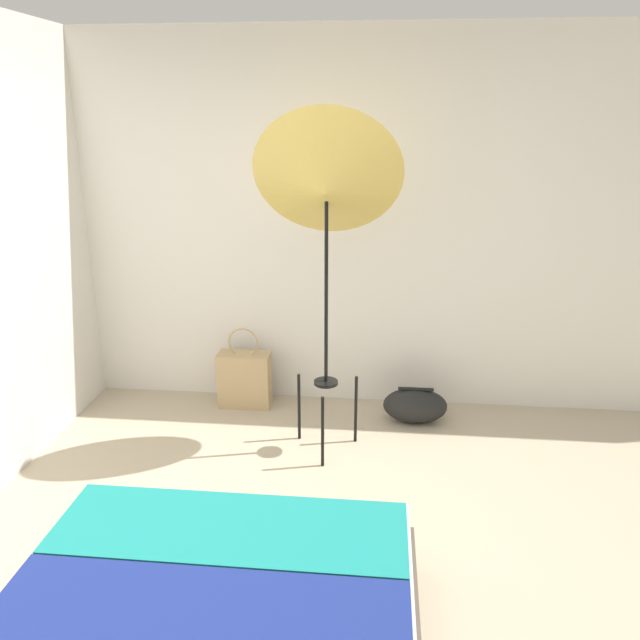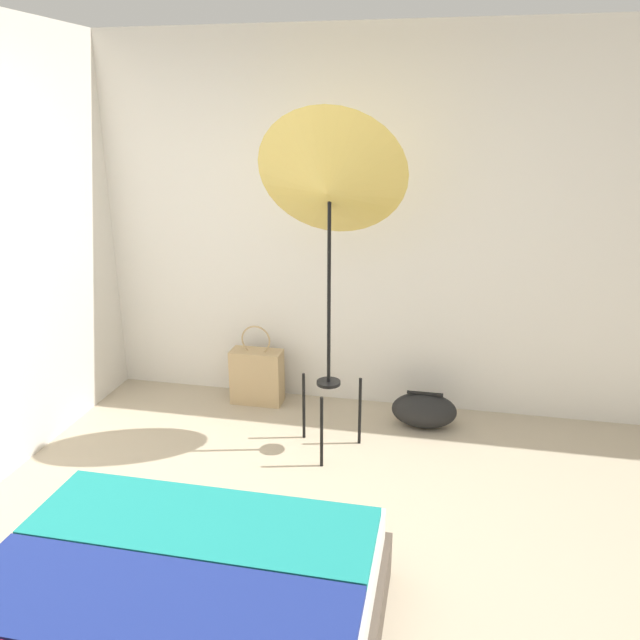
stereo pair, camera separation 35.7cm
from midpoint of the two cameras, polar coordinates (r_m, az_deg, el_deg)
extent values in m
plane|color=tan|center=(3.06, -3.25, -23.60)|extent=(14.00, 14.00, 0.00)
cube|color=silver|center=(4.39, 3.53, 8.54)|extent=(8.00, 0.05, 2.60)
cube|color=silver|center=(4.02, -23.96, 6.08)|extent=(0.05, 8.00, 2.60)
cube|color=navy|center=(2.44, -10.85, -24.53)|extent=(1.47, 0.48, 0.04)
cube|color=#197F7A|center=(2.79, -6.92, -18.05)|extent=(1.47, 0.48, 0.04)
cylinder|color=black|center=(3.79, 2.88, -10.27)|extent=(0.02, 0.02, 0.46)
cylinder|color=black|center=(4.10, 1.02, -7.92)|extent=(0.02, 0.02, 0.46)
cylinder|color=black|center=(4.06, 6.21, -8.35)|extent=(0.02, 0.02, 0.46)
cylinder|color=black|center=(3.88, 3.43, -5.80)|extent=(0.15, 0.15, 0.02)
cylinder|color=black|center=(3.67, 3.61, 2.87)|extent=(0.02, 0.02, 1.21)
cone|color=#D1B251|center=(3.56, 3.81, 12.32)|extent=(0.87, 0.61, 0.84)
cube|color=tan|center=(4.61, -3.58, -5.24)|extent=(0.38, 0.17, 0.41)
torus|color=tan|center=(4.50, -3.65, -1.88)|extent=(0.22, 0.01, 0.22)
ellipsoid|color=black|center=(4.38, 11.83, -8.14)|extent=(0.44, 0.24, 0.24)
cube|color=black|center=(4.32, 11.94, -6.64)|extent=(0.24, 0.04, 0.01)
camera|label=1|loc=(0.18, -87.14, 0.95)|focal=35.00mm
camera|label=2|loc=(0.18, 92.86, -0.95)|focal=35.00mm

